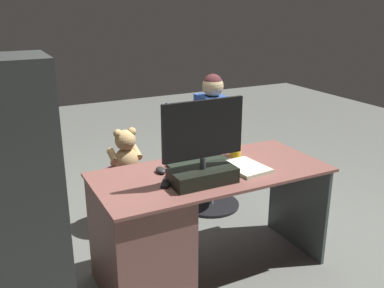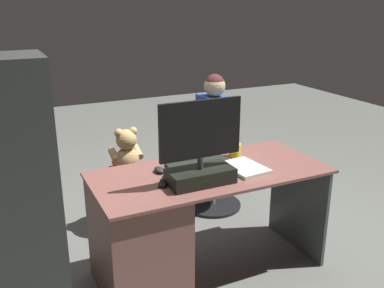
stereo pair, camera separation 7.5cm
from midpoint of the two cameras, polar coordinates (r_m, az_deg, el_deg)
ground_plane at (r=3.48m, az=-0.43°, el=-12.59°), size 10.00×10.00×0.00m
desk at (r=2.81m, az=-4.60°, el=-11.60°), size 1.52×0.70×0.74m
monitor at (r=2.57m, az=1.94°, el=-1.83°), size 0.52×0.20×0.51m
keyboard at (r=2.92m, az=1.43°, el=-2.52°), size 0.42×0.14×0.02m
computer_mouse at (r=2.78m, az=-3.55°, el=-3.41°), size 0.06×0.10×0.04m
cup at (r=3.07m, az=6.36°, el=-0.79°), size 0.08×0.08×0.10m
tv_remote at (r=2.62m, az=-2.92°, el=-5.03°), size 0.12×0.15×0.02m
notebook_binder at (r=2.85m, az=7.66°, el=-3.13°), size 0.25×0.32×0.02m
office_chair_teddy at (r=3.62m, az=-7.67°, el=-6.76°), size 0.55×0.55×0.48m
teddy_bear at (r=3.49m, az=-7.99°, el=-0.99°), size 0.25×0.26×0.37m
visitor_chair at (r=3.90m, az=3.34°, el=-4.40°), size 0.51×0.51×0.48m
person at (r=3.71m, az=2.29°, el=1.44°), size 0.53×0.47×1.21m
equipment_rack at (r=2.37m, az=-21.48°, el=-8.37°), size 0.44×0.36×1.56m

